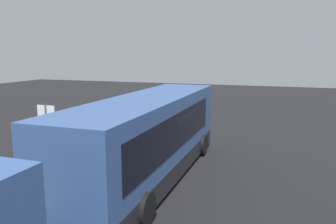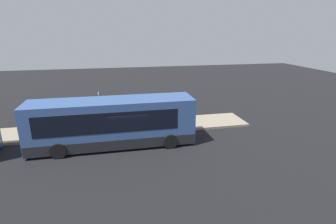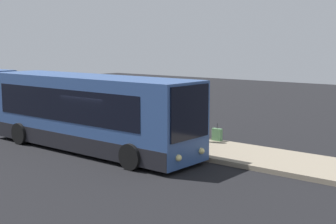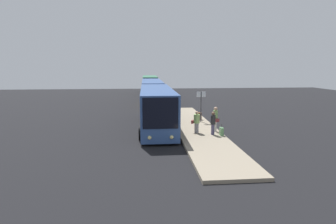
{
  "view_description": "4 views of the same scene",
  "coord_description": "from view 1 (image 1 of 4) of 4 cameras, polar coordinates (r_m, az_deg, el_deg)",
  "views": [
    {
      "loc": [
        -12.32,
        -4.58,
        4.83
      ],
      "look_at": [
        2.95,
        0.74,
        1.97
      ],
      "focal_mm": 35.0,
      "sensor_mm": 36.0,
      "label": 1
    },
    {
      "loc": [
        -0.79,
        -16.86,
        7.59
      ],
      "look_at": [
        2.95,
        0.74,
        1.97
      ],
      "focal_mm": 28.0,
      "sensor_mm": 36.0,
      "label": 2
    },
    {
      "loc": [
        14.36,
        -13.16,
        4.58
      ],
      "look_at": [
        2.95,
        0.74,
        1.97
      ],
      "focal_mm": 50.0,
      "sensor_mm": 36.0,
      "label": 3
    },
    {
      "loc": [
        20.34,
        -0.81,
        5.0
      ],
      "look_at": [
        2.95,
        0.74,
        1.97
      ],
      "focal_mm": 28.0,
      "sensor_mm": 36.0,
      "label": 4
    }
  ],
  "objects": [
    {
      "name": "suitcase",
      "position": [
        18.14,
        -11.73,
        -4.08
      ],
      "size": [
        0.47,
        0.2,
        0.8
      ],
      "color": "#598C59",
      "rests_on": "platform"
    },
    {
      "name": "ground",
      "position": [
        14.0,
        -1.14,
        -10.14
      ],
      "size": [
        80.0,
        80.0,
        0.0
      ],
      "primitive_type": "plane",
      "color": "black"
    },
    {
      "name": "bus_lead",
      "position": [
        12.64,
        -3.39,
        -4.72
      ],
      "size": [
        11.04,
        2.82,
        3.24
      ],
      "color": "#33518C",
      "rests_on": "ground"
    },
    {
      "name": "sign_post",
      "position": [
        13.79,
        -20.3,
        -2.73
      ],
      "size": [
        0.1,
        0.8,
        2.73
      ],
      "color": "#4C4C51",
      "rests_on": "platform"
    },
    {
      "name": "passenger_boarding",
      "position": [
        16.93,
        -13.48,
        -2.53
      ],
      "size": [
        0.56,
        0.42,
        1.86
      ],
      "rotation": [
        0.0,
        0.0,
        -1.32
      ],
      "color": "silver",
      "rests_on": "platform"
    },
    {
      "name": "passenger_waiting",
      "position": [
        17.49,
        -10.7,
        -2.45
      ],
      "size": [
        0.36,
        0.36,
        1.67
      ],
      "rotation": [
        0.0,
        0.0,
        1.5
      ],
      "color": "#4C476B",
      "rests_on": "platform"
    },
    {
      "name": "trash_bin",
      "position": [
        13.51,
        -22.84,
        -9.41
      ],
      "size": [
        0.44,
        0.44,
        0.65
      ],
      "color": "#593319",
      "rests_on": "platform"
    },
    {
      "name": "platform",
      "position": [
        15.32,
        -12.57,
        -8.21
      ],
      "size": [
        20.0,
        3.21,
        0.19
      ],
      "color": "gray",
      "rests_on": "ground"
    },
    {
      "name": "passenger_with_bags",
      "position": [
        16.47,
        -8.55,
        -3.38
      ],
      "size": [
        0.64,
        0.7,
        1.62
      ],
      "rotation": [
        0.0,
        0.0,
        2.54
      ],
      "color": "gray",
      "rests_on": "platform"
    }
  ]
}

